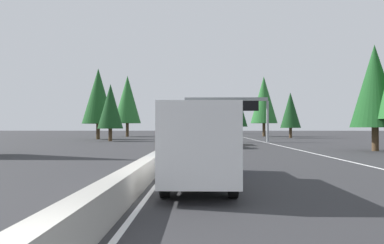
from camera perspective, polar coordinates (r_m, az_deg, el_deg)
ground_plane at (r=63.83m, az=-0.47°, el=-2.87°), size 320.00×320.00×0.00m
median_barrier at (r=83.81m, az=-0.27°, el=-2.09°), size 180.00×0.56×0.90m
shoulder_stripe_right at (r=74.42m, az=8.67°, el=-2.57°), size 160.00×0.16×0.01m
shoulder_stripe_median at (r=73.81m, az=-0.04°, el=-2.60°), size 160.00×0.16×0.01m
sign_gantry_overhead at (r=51.19m, az=5.87°, el=2.56°), size 0.50×12.68×6.64m
box_truck_far_right at (r=13.38m, az=1.18°, el=-3.41°), size 8.50×2.40×2.95m
sedan_near_right at (r=36.82m, az=6.56°, el=-3.25°), size 4.40×1.80×1.47m
bus_mid_left at (r=44.61m, az=1.18°, el=-1.51°), size 11.50×2.55×3.10m
sedan_far_center at (r=98.05m, az=5.47°, el=-1.78°), size 4.40×1.80×1.47m
minivan_distant_a at (r=43.34m, az=6.10°, el=-2.54°), size 5.00×1.95×1.69m
pickup_mid_center at (r=130.83m, az=1.24°, el=-1.46°), size 5.60×2.00×1.86m
conifer_right_near at (r=36.41m, az=28.13°, el=5.29°), size 4.39×4.39×9.97m
conifer_right_mid at (r=73.83m, az=16.06°, el=1.90°), size 4.17×4.17×9.48m
conifer_right_far at (r=85.15m, az=11.87°, el=3.63°), size 6.43×6.43×14.60m
conifer_right_distant at (r=120.47m, az=8.07°, el=1.29°), size 4.90×4.90×11.14m
conifer_left_near at (r=55.98m, az=-13.42°, el=2.55°), size 4.01×4.01×9.12m
conifer_left_mid at (r=65.57m, az=-15.35°, el=4.19°), size 5.77×5.77×13.11m
conifer_left_far at (r=82.78m, az=-10.70°, el=3.70°), size 6.37×6.37×14.48m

